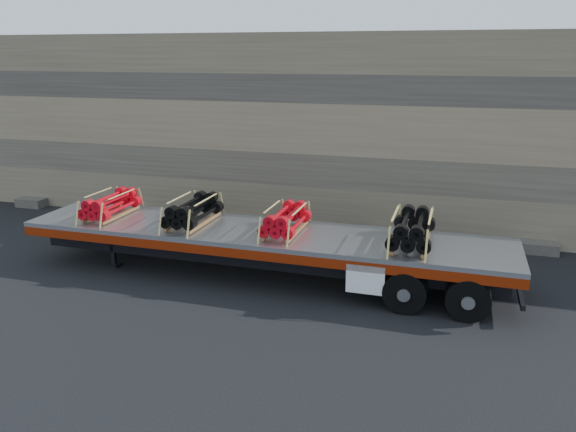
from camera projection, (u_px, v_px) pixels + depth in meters
The scene contains 7 objects.
ground at pixel (294, 282), 16.04m from camera, with size 120.00×120.00×0.00m, color black.
rock_wall at pixel (342, 131), 21.05m from camera, with size 44.00×3.00×7.00m, color #7A6B54.
trailer at pixel (261, 253), 16.28m from camera, with size 14.14×2.72×1.41m, color #9EA0A5, non-canonical shape.
bundle_front at pixel (111, 205), 17.37m from camera, with size 1.00×2.00×0.71m, color red, non-canonical shape.
bundle_midfront at pixel (193, 212), 16.58m from camera, with size 1.06×2.11×0.75m, color black, non-canonical shape.
bundle_midrear at pixel (286, 221), 15.77m from camera, with size 0.99×1.98×0.70m, color red, non-canonical shape.
bundle_rear at pixel (412, 230), 14.78m from camera, with size 1.11×2.22×0.79m, color black, non-canonical shape.
Camera 1 is at (4.12, -14.30, 6.30)m, focal length 35.00 mm.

